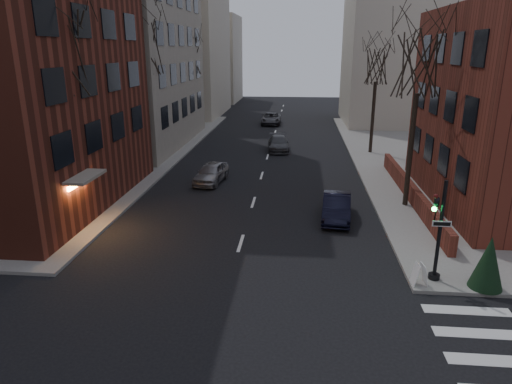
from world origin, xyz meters
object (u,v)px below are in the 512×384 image
at_px(tree_left_b, 143,46).
at_px(car_lane_silver, 211,173).
at_px(traffic_signal, 437,237).
at_px(car_lane_far, 271,119).
at_px(tree_left_c, 189,56).
at_px(sandwich_board, 420,274).
at_px(parked_sedan, 336,207).
at_px(streetlamp_far, 200,92).
at_px(car_lane_gray, 278,143).
at_px(tree_right_a, 420,63).
at_px(streetlamp_near, 137,119).
at_px(tree_right_b, 377,63).
at_px(tree_left_a, 60,55).
at_px(evergreen_shrub, 488,262).

xyz_separation_m(tree_left_b, car_lane_silver, (5.53, -4.10, -8.22)).
height_order(traffic_signal, car_lane_far, traffic_signal).
bearing_deg(tree_left_c, traffic_signal, -61.64).
distance_m(tree_left_b, sandwich_board, 25.20).
distance_m(traffic_signal, parked_sedan, 7.49).
relative_size(streetlamp_far, car_lane_gray, 1.42).
bearing_deg(car_lane_far, tree_left_b, -111.59).
distance_m(parked_sedan, car_lane_gray, 17.37).
xyz_separation_m(tree_right_a, streetlamp_near, (-17.00, 4.00, -3.79)).
distance_m(tree_right_b, car_lane_silver, 17.18).
bearing_deg(tree_left_a, tree_right_b, 45.64).
bearing_deg(streetlamp_far, evergreen_shrub, -61.85).
xyz_separation_m(tree_right_a, streetlamp_far, (-17.00, 24.00, -3.79)).
bearing_deg(tree_left_b, car_lane_gray, 34.33).
distance_m(traffic_signal, tree_left_b, 24.87).
relative_size(tree_left_a, sandwich_board, 11.99).
bearing_deg(car_lane_gray, sandwich_board, -79.59).
height_order(tree_left_a, car_lane_gray, tree_left_a).
bearing_deg(evergreen_shrub, tree_left_c, 120.46).
bearing_deg(car_lane_far, sandwich_board, -79.20).
bearing_deg(tree_left_b, streetlamp_near, -81.47).
bearing_deg(streetlamp_far, tree_left_b, -92.15).
height_order(parked_sedan, evergreen_shrub, evergreen_shrub).
xyz_separation_m(streetlamp_far, parked_sedan, (12.89, -26.37, -3.56)).
relative_size(car_lane_silver, sandwich_board, 4.73).
bearing_deg(tree_right_b, car_lane_far, 122.14).
bearing_deg(car_lane_gray, tree_left_c, 137.49).
xyz_separation_m(tree_right_a, evergreen_shrub, (0.93, -9.50, -6.85)).
bearing_deg(evergreen_shrub, car_lane_silver, 134.13).
bearing_deg(tree_left_b, streetlamp_far, 87.85).
bearing_deg(car_lane_far, parked_sedan, -81.15).
relative_size(tree_right_a, streetlamp_far, 1.55).
height_order(tree_right_b, car_lane_silver, tree_right_b).
bearing_deg(traffic_signal, tree_left_c, 118.36).
relative_size(tree_left_b, car_lane_far, 2.23).
bearing_deg(traffic_signal, tree_right_b, 87.85).
distance_m(tree_left_b, tree_right_a, 19.35).
xyz_separation_m(traffic_signal, car_lane_far, (-8.74, 38.29, -1.23)).
relative_size(streetlamp_near, sandwich_board, 7.34).
relative_size(tree_left_c, car_lane_gray, 2.21).
bearing_deg(tree_right_a, car_lane_silver, 162.10).
bearing_deg(tree_left_c, evergreen_shrub, -59.54).
relative_size(tree_left_a, tree_left_c, 1.06).
distance_m(streetlamp_near, parked_sedan, 14.82).
relative_size(tree_right_b, car_lane_gray, 2.08).
bearing_deg(tree_left_b, tree_left_a, -90.00).
distance_m(streetlamp_near, car_lane_far, 26.58).
bearing_deg(parked_sedan, streetlamp_far, 120.98).
xyz_separation_m(traffic_signal, tree_left_c, (-16.74, 31.01, 6.12)).
xyz_separation_m(tree_right_a, car_lane_far, (-9.60, 29.28, -7.35)).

